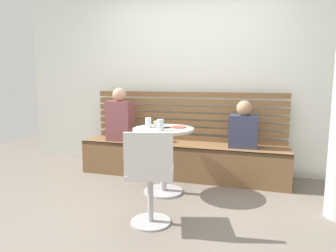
# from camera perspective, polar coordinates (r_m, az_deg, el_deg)

# --- Properties ---
(ground) EXTENTS (8.00, 8.00, 0.00)m
(ground) POSITION_cam_1_polar(r_m,az_deg,el_deg) (3.06, -3.50, -15.84)
(ground) COLOR #70665B
(back_wall) EXTENTS (5.20, 0.10, 2.90)m
(back_wall) POSITION_cam_1_polar(r_m,az_deg,el_deg) (4.36, 4.24, 10.96)
(back_wall) COLOR silver
(back_wall) RESTS_ON ground
(booth_bench) EXTENTS (2.70, 0.52, 0.44)m
(booth_bench) POSITION_cam_1_polar(r_m,az_deg,el_deg) (4.06, 2.59, -6.33)
(booth_bench) COLOR brown
(booth_bench) RESTS_ON ground
(booth_backrest) EXTENTS (2.65, 0.04, 0.67)m
(booth_backrest) POSITION_cam_1_polar(r_m,az_deg,el_deg) (4.19, 3.50, 1.87)
(booth_backrest) COLOR brown
(booth_backrest) RESTS_ON booth_bench
(cafe_table) EXTENTS (0.68, 0.68, 0.74)m
(cafe_table) POSITION_cam_1_polar(r_m,az_deg,el_deg) (3.41, -0.86, -4.08)
(cafe_table) COLOR #ADADB2
(cafe_table) RESTS_ON ground
(white_chair) EXTENTS (0.50, 0.50, 0.85)m
(white_chair) POSITION_cam_1_polar(r_m,az_deg,el_deg) (2.64, -3.44, -9.09)
(white_chair) COLOR #ADADB2
(white_chair) RESTS_ON ground
(person_adult) EXTENTS (0.34, 0.22, 0.73)m
(person_adult) POSITION_cam_1_polar(r_m,az_deg,el_deg) (4.24, -8.97, 1.66)
(person_adult) COLOR brown
(person_adult) RESTS_ON booth_bench
(person_child_left) EXTENTS (0.34, 0.22, 0.58)m
(person_child_left) POSITION_cam_1_polar(r_m,az_deg,el_deg) (3.85, 13.96, -0.21)
(person_child_left) COLOR #333851
(person_child_left) RESTS_ON booth_bench
(cup_water_clear) EXTENTS (0.07, 0.07, 0.11)m
(cup_water_clear) POSITION_cam_1_polar(r_m,az_deg,el_deg) (3.42, -3.69, 0.65)
(cup_water_clear) COLOR white
(cup_water_clear) RESTS_ON cafe_table
(cup_glass_tall) EXTENTS (0.07, 0.07, 0.12)m
(cup_glass_tall) POSITION_cam_1_polar(r_m,az_deg,el_deg) (3.19, -1.43, 0.20)
(cup_glass_tall) COLOR silver
(cup_glass_tall) RESTS_ON cafe_table
(cup_ceramic_white) EXTENTS (0.08, 0.08, 0.07)m
(cup_ceramic_white) POSITION_cam_1_polar(r_m,az_deg,el_deg) (3.42, -2.09, 0.34)
(cup_ceramic_white) COLOR white
(cup_ceramic_white) RESTS_ON cafe_table
(plate_small) EXTENTS (0.17, 0.17, 0.01)m
(plate_small) POSITION_cam_1_polar(r_m,az_deg,el_deg) (3.41, 1.98, -0.20)
(plate_small) COLOR #DB4C42
(plate_small) RESTS_ON cafe_table
(phone_on_table) EXTENTS (0.15, 0.14, 0.01)m
(phone_on_table) POSITION_cam_1_polar(r_m,az_deg,el_deg) (3.37, -0.75, -0.31)
(phone_on_table) COLOR black
(phone_on_table) RESTS_ON cafe_table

